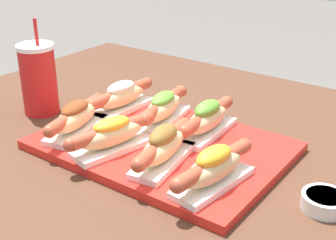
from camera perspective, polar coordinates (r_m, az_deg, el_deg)
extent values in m
cube|color=red|center=(0.94, -0.72, -3.13)|extent=(0.48, 0.34, 0.02)
cube|color=white|center=(0.99, -11.07, -1.13)|extent=(0.10, 0.17, 0.01)
ellipsoid|color=#E5C184|center=(0.98, -11.20, 0.35)|extent=(0.08, 0.15, 0.04)
cylinder|color=#AD472D|center=(0.98, -11.23, 0.73)|extent=(0.07, 0.18, 0.03)
sphere|color=#AD472D|center=(0.91, -14.27, -1.36)|extent=(0.03, 0.03, 0.03)
sphere|color=#AD472D|center=(1.05, -8.58, 2.55)|extent=(0.03, 0.03, 0.03)
ellipsoid|color=brown|center=(0.97, -11.29, 1.45)|extent=(0.06, 0.09, 0.02)
cube|color=white|center=(0.91, -6.81, -3.28)|extent=(0.09, 0.17, 0.01)
ellipsoid|color=#E5C184|center=(0.90, -6.90, -1.69)|extent=(0.08, 0.15, 0.04)
cylinder|color=#AD472D|center=(0.89, -6.92, -1.28)|extent=(0.06, 0.18, 0.03)
sphere|color=#AD472D|center=(0.85, -11.86, -2.98)|extent=(0.03, 0.03, 0.03)
sphere|color=#AD472D|center=(0.94, -2.45, 0.27)|extent=(0.03, 0.03, 0.03)
ellipsoid|color=gold|center=(0.89, -6.96, -0.48)|extent=(0.06, 0.09, 0.02)
cube|color=white|center=(0.86, -0.59, -4.90)|extent=(0.09, 0.17, 0.01)
ellipsoid|color=#E5C184|center=(0.84, -0.60, -3.24)|extent=(0.07, 0.15, 0.04)
cylinder|color=#AD472D|center=(0.84, -0.60, -2.81)|extent=(0.05, 0.18, 0.03)
sphere|color=#AD472D|center=(0.77, -3.66, -5.51)|extent=(0.03, 0.03, 0.03)
sphere|color=#AD472D|center=(0.91, 1.98, -0.52)|extent=(0.03, 0.03, 0.03)
ellipsoid|color=brown|center=(0.83, -0.60, -1.85)|extent=(0.05, 0.08, 0.03)
cube|color=white|center=(0.80, 5.46, -7.57)|extent=(0.08, 0.17, 0.01)
ellipsoid|color=#E5C184|center=(0.78, 5.55, -5.82)|extent=(0.06, 0.15, 0.04)
cylinder|color=#AD472D|center=(0.78, 5.57, -5.37)|extent=(0.05, 0.18, 0.03)
sphere|color=#AD472D|center=(0.72, 1.15, -8.00)|extent=(0.03, 0.03, 0.03)
sphere|color=#AD472D|center=(0.84, 9.29, -3.10)|extent=(0.03, 0.03, 0.03)
ellipsoid|color=gold|center=(0.77, 5.61, -4.39)|extent=(0.05, 0.08, 0.03)
cube|color=white|center=(1.09, -5.66, 1.53)|extent=(0.07, 0.17, 0.01)
ellipsoid|color=#E5C184|center=(1.08, -5.72, 2.90)|extent=(0.05, 0.15, 0.04)
cylinder|color=#AD472D|center=(1.07, -5.74, 3.26)|extent=(0.03, 0.18, 0.03)
sphere|color=#AD472D|center=(1.02, -9.23, 1.81)|extent=(0.03, 0.03, 0.03)
sphere|color=#AD472D|center=(1.13, -2.61, 4.55)|extent=(0.03, 0.03, 0.03)
ellipsoid|color=silver|center=(1.07, -5.77, 3.98)|extent=(0.04, 0.08, 0.03)
cube|color=white|center=(1.02, -0.45, 0.07)|extent=(0.09, 0.17, 0.01)
ellipsoid|color=#E5C184|center=(1.01, -0.46, 1.52)|extent=(0.07, 0.15, 0.04)
cylinder|color=#AD472D|center=(1.01, -0.46, 1.90)|extent=(0.06, 0.18, 0.03)
sphere|color=#AD472D|center=(0.93, -2.88, 0.00)|extent=(0.03, 0.03, 0.03)
sphere|color=#AD472D|center=(1.08, 1.63, 3.53)|extent=(0.03, 0.03, 0.03)
ellipsoid|color=#5B992D|center=(1.00, -0.46, 2.61)|extent=(0.05, 0.08, 0.02)
cube|color=white|center=(0.97, 4.72, -1.35)|extent=(0.07, 0.17, 0.01)
ellipsoid|color=#E5C184|center=(0.96, 4.78, 0.16)|extent=(0.05, 0.15, 0.04)
cylinder|color=#AD472D|center=(0.95, 4.79, 0.55)|extent=(0.03, 0.18, 0.03)
sphere|color=#AD472D|center=(0.88, 1.99, -1.41)|extent=(0.03, 0.03, 0.03)
sphere|color=#AD472D|center=(1.03, 7.20, 2.23)|extent=(0.03, 0.03, 0.03)
ellipsoid|color=#5B992D|center=(0.95, 4.82, 1.39)|extent=(0.04, 0.08, 0.03)
cylinder|color=white|center=(0.80, 18.53, -9.45)|extent=(0.07, 0.07, 0.03)
cylinder|color=yellow|center=(0.80, 18.61, -8.95)|extent=(0.06, 0.06, 0.01)
cylinder|color=red|center=(1.13, -15.45, 4.57)|extent=(0.08, 0.08, 0.16)
cylinder|color=white|center=(1.11, -15.93, 8.60)|extent=(0.08, 0.08, 0.01)
cylinder|color=red|center=(1.09, -15.79, 10.30)|extent=(0.01, 0.01, 0.06)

